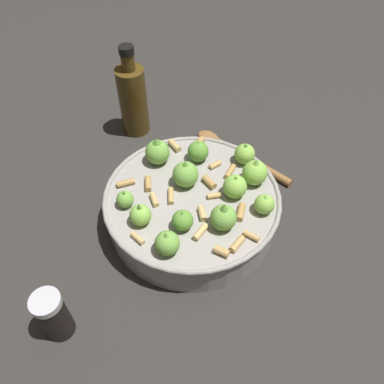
% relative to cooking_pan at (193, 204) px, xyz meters
% --- Properties ---
extents(ground_plane, '(2.40, 2.40, 0.00)m').
position_rel_cooking_pan_xyz_m(ground_plane, '(0.00, -0.00, -0.04)').
color(ground_plane, '#2D2B28').
extents(cooking_pan, '(0.32, 0.32, 0.12)m').
position_rel_cooking_pan_xyz_m(cooking_pan, '(0.00, 0.00, 0.00)').
color(cooking_pan, '#9E9993').
rests_on(cooking_pan, ground).
extents(pepper_shaker, '(0.04, 0.04, 0.10)m').
position_rel_cooking_pan_xyz_m(pepper_shaker, '(0.13, -0.26, 0.01)').
color(pepper_shaker, black).
rests_on(pepper_shaker, ground).
extents(olive_oil_bottle, '(0.06, 0.06, 0.21)m').
position_rel_cooking_pan_xyz_m(olive_oil_bottle, '(-0.29, -0.03, 0.04)').
color(olive_oil_bottle, '#4C3814').
rests_on(olive_oil_bottle, ground).
extents(wooden_spoon, '(0.23, 0.13, 0.02)m').
position_rel_cooking_pan_xyz_m(wooden_spoon, '(-0.13, 0.15, -0.04)').
color(wooden_spoon, olive).
rests_on(wooden_spoon, ground).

